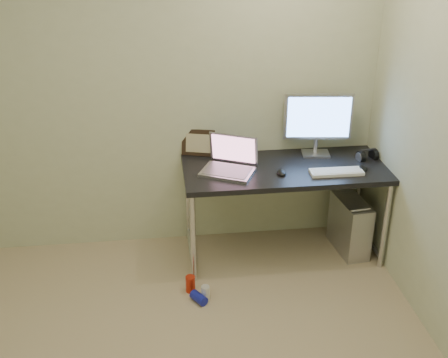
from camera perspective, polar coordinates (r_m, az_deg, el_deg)
wall_back at (r=4.22m, az=-7.90°, el=8.57°), size 3.50×0.02×2.50m
desk at (r=4.23m, az=6.15°, el=0.21°), size 1.51×0.66×0.75m
tower_computer at (r=4.57m, az=12.65°, el=-4.59°), size 0.23×0.44×0.47m
cable_a at (r=4.72m, az=11.12°, el=-0.92°), size 0.01×0.16×0.69m
cable_b at (r=4.74m, az=12.20°, el=-1.18°), size 0.02×0.11×0.71m
can_red at (r=4.09m, az=-3.43°, el=-10.59°), size 0.09×0.09×0.12m
can_white at (r=4.02m, az=-1.90°, el=-11.49°), size 0.08×0.08×0.11m
can_blue at (r=4.01m, az=-2.58°, el=-11.97°), size 0.13×0.14×0.07m
laptop at (r=4.10m, az=0.60°, el=1.67°), size 0.46×0.43×0.25m
monitor at (r=4.35m, az=9.53°, el=5.97°), size 0.52×0.18×0.49m
keyboard at (r=4.15m, az=11.36°, el=0.70°), size 0.39×0.13×0.02m
mouse_right at (r=4.24m, az=13.89°, el=1.13°), size 0.09×0.12×0.04m
mouse_left at (r=4.08m, az=5.86°, el=0.73°), size 0.07×0.11×0.04m
headphones at (r=4.43m, az=14.36°, el=2.31°), size 0.17×0.10×0.10m
picture_frame at (r=4.34m, az=-2.64°, el=3.71°), size 0.27×0.14×0.21m
webcam at (r=4.36m, az=-0.42°, el=3.58°), size 0.04×0.03×0.11m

